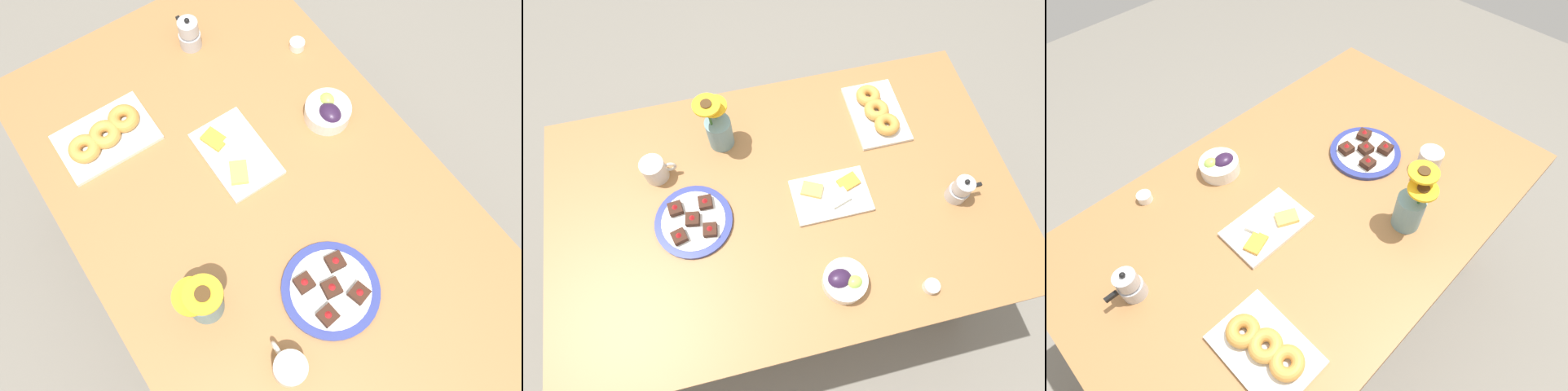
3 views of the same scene
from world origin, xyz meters
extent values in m
plane|color=slate|center=(0.00, 0.00, 0.00)|extent=(6.00, 6.00, 0.00)
cube|color=#9E6B3D|center=(0.00, 0.00, 0.72)|extent=(1.60, 1.00, 0.04)
cube|color=#9E6B3D|center=(-0.72, -0.42, 0.35)|extent=(0.07, 0.07, 0.70)
cube|color=#9E6B3D|center=(0.72, -0.42, 0.35)|extent=(0.07, 0.07, 0.70)
cube|color=#9E6B3D|center=(0.72, 0.42, 0.35)|extent=(0.07, 0.07, 0.70)
cylinder|color=beige|center=(-0.41, 0.20, 0.78)|extent=(0.08, 0.08, 0.09)
cylinder|color=brown|center=(-0.41, 0.20, 0.82)|extent=(0.07, 0.07, 0.00)
torus|color=beige|center=(-0.36, 0.20, 0.78)|extent=(0.05, 0.01, 0.05)
cylinder|color=white|center=(0.12, -0.32, 0.77)|extent=(0.14, 0.14, 0.05)
ellipsoid|color=#2D1938|center=(0.10, -0.31, 0.79)|extent=(0.08, 0.06, 0.04)
ellipsoid|color=#9EC14C|center=(0.14, -0.33, 0.79)|extent=(0.05, 0.04, 0.04)
cube|color=white|center=(0.16, -0.02, 0.75)|extent=(0.26, 0.17, 0.01)
cube|color=#EFB74C|center=(0.10, 0.01, 0.76)|extent=(0.09, 0.08, 0.02)
cube|color=white|center=(0.18, -0.04, 0.76)|extent=(0.08, 0.07, 0.01)
cube|color=orange|center=(0.23, 0.01, 0.76)|extent=(0.08, 0.07, 0.01)
cube|color=white|center=(0.42, 0.26, 0.75)|extent=(0.19, 0.28, 0.01)
torus|color=#C78739|center=(0.43, 0.19, 0.77)|extent=(0.10, 0.10, 0.04)
torus|color=#CB8C3D|center=(0.42, 0.26, 0.77)|extent=(0.12, 0.12, 0.04)
torus|color=gold|center=(0.41, 0.33, 0.77)|extent=(0.10, 0.10, 0.04)
cylinder|color=white|center=(0.37, -0.39, 0.75)|extent=(0.05, 0.05, 0.03)
cylinder|color=#C68923|center=(0.37, -0.39, 0.76)|extent=(0.04, 0.04, 0.01)
cylinder|color=navy|center=(-0.31, -0.01, 0.75)|extent=(0.26, 0.26, 0.01)
cylinder|color=white|center=(-0.31, -0.01, 0.75)|extent=(0.21, 0.21, 0.01)
cube|color=#381E14|center=(-0.36, 0.04, 0.77)|extent=(0.05, 0.05, 0.02)
cone|color=red|center=(-0.36, 0.04, 0.79)|extent=(0.02, 0.02, 0.01)
cube|color=#381E14|center=(-0.26, 0.04, 0.77)|extent=(0.04, 0.04, 0.02)
cone|color=red|center=(-0.26, 0.04, 0.79)|extent=(0.02, 0.02, 0.01)
cube|color=#381E14|center=(-0.36, -0.06, 0.77)|extent=(0.05, 0.05, 0.02)
cone|color=red|center=(-0.36, -0.06, 0.79)|extent=(0.02, 0.02, 0.01)
cube|color=#381E14|center=(-0.26, -0.06, 0.77)|extent=(0.05, 0.05, 0.02)
cone|color=red|center=(-0.26, -0.06, 0.79)|extent=(0.02, 0.02, 0.01)
cube|color=#381E14|center=(-0.31, -0.01, 0.77)|extent=(0.05, 0.05, 0.02)
cone|color=red|center=(-0.31, -0.01, 0.79)|extent=(0.02, 0.02, 0.01)
cylinder|color=#6B939E|center=(-0.17, 0.28, 0.80)|extent=(0.09, 0.09, 0.12)
cylinder|color=#3D702D|center=(-0.19, 0.28, 0.91)|extent=(0.01, 0.01, 0.10)
cylinder|color=yellow|center=(-0.19, 0.28, 0.97)|extent=(0.09, 0.09, 0.01)
cylinder|color=#472D14|center=(-0.19, 0.28, 0.97)|extent=(0.04, 0.04, 0.01)
cylinder|color=#3D702D|center=(-0.17, 0.30, 0.89)|extent=(0.01, 0.01, 0.06)
cylinder|color=yellow|center=(-0.17, 0.30, 0.93)|extent=(0.09, 0.09, 0.01)
cylinder|color=#472D14|center=(-0.17, 0.30, 0.93)|extent=(0.04, 0.04, 0.01)
cylinder|color=#B7B7BC|center=(0.57, -0.12, 0.77)|extent=(0.07, 0.07, 0.05)
cylinder|color=#B7B7BC|center=(0.57, -0.12, 0.79)|extent=(0.05, 0.05, 0.01)
cylinder|color=#B7B7BC|center=(0.57, -0.12, 0.82)|extent=(0.06, 0.06, 0.04)
sphere|color=black|center=(0.57, -0.12, 0.85)|extent=(0.02, 0.02, 0.02)
cube|color=black|center=(0.63, -0.12, 0.80)|extent=(0.04, 0.01, 0.01)
camera|label=1|loc=(-0.44, 0.30, 2.06)|focal=35.00mm
camera|label=2|loc=(-0.13, -0.54, 2.01)|focal=28.00mm
camera|label=3|loc=(0.58, 0.57, 1.83)|focal=28.00mm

